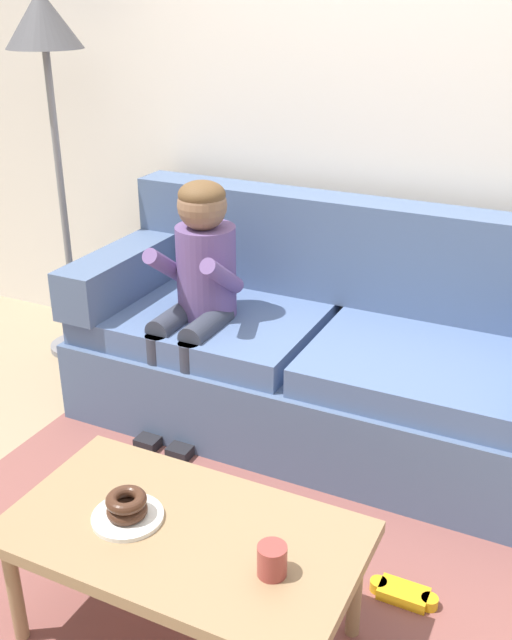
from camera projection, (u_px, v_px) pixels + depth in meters
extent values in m
plane|color=#9E896B|center=(251.00, 539.00, 2.68)|extent=(10.00, 10.00, 0.00)
cube|color=silver|center=(390.00, 93.00, 3.25)|extent=(8.00, 0.10, 2.80)
cube|color=brown|center=(218.00, 583.00, 2.48)|extent=(2.32, 1.64, 0.01)
cube|color=slate|center=(317.00, 390.00, 3.28)|extent=(2.13, 0.90, 0.38)
cube|color=#4E6693|center=(205.00, 321.00, 3.35)|extent=(1.02, 0.74, 0.12)
cube|color=#4E6693|center=(439.00, 370.00, 2.93)|extent=(1.02, 0.74, 0.12)
cube|color=slate|center=(349.00, 250.00, 3.34)|extent=(2.13, 0.20, 0.47)
cube|color=slate|center=(130.00, 268.00, 3.49)|extent=(0.20, 0.90, 0.22)
cube|color=#937551|center=(183.00, 535.00, 2.11)|extent=(1.03, 0.58, 0.04)
cylinder|color=#937551|center=(15.00, 592.00, 2.19)|extent=(0.04, 0.04, 0.38)
cylinder|color=#937551|center=(107.00, 504.00, 2.57)|extent=(0.04, 0.04, 0.38)
cylinder|color=#937551|center=(355.00, 588.00, 2.21)|extent=(0.04, 0.04, 0.38)
cylinder|color=#664C84|center=(206.00, 271.00, 3.21)|extent=(0.26, 0.26, 0.40)
sphere|color=#846047|center=(202.00, 206.00, 3.07)|extent=(0.21, 0.21, 0.21)
ellipsoid|color=brown|center=(202.00, 194.00, 3.05)|extent=(0.20, 0.20, 0.12)
cylinder|color=#333847|center=(175.00, 320.00, 3.19)|extent=(0.11, 0.30, 0.11)
cylinder|color=#333847|center=(159.00, 382.00, 3.17)|extent=(0.09, 0.09, 0.44)
cube|color=black|center=(156.00, 437.00, 3.23)|extent=(0.10, 0.20, 0.06)
cylinder|color=#664C84|center=(166.00, 266.00, 3.16)|extent=(0.07, 0.29, 0.23)
cylinder|color=#333847|center=(207.00, 327.00, 3.13)|extent=(0.11, 0.30, 0.11)
cylinder|color=#333847|center=(191.00, 390.00, 3.10)|extent=(0.09, 0.09, 0.44)
cube|color=black|center=(187.00, 446.00, 3.17)|extent=(0.10, 0.20, 0.06)
cylinder|color=#664C84|center=(222.00, 276.00, 3.05)|extent=(0.07, 0.29, 0.23)
cylinder|color=white|center=(128.00, 517.00, 2.14)|extent=(0.21, 0.21, 0.01)
torus|color=#422619|center=(127.00, 510.00, 2.13)|extent=(0.17, 0.17, 0.04)
torus|color=#422619|center=(126.00, 500.00, 2.12)|extent=(0.16, 0.16, 0.04)
cylinder|color=#993D38|center=(272.00, 560.00, 1.93)|extent=(0.08, 0.08, 0.09)
cube|color=gold|center=(403.00, 595.00, 2.40)|extent=(0.16, 0.09, 0.05)
cylinder|color=gold|center=(378.00, 586.00, 2.44)|extent=(0.06, 0.06, 0.05)
cylinder|color=gold|center=(429.00, 604.00, 2.37)|extent=(0.06, 0.06, 0.05)
cylinder|color=slate|center=(79.00, 345.00, 4.08)|extent=(0.30, 0.30, 0.03)
cylinder|color=slate|center=(63.00, 203.00, 3.74)|extent=(0.04, 0.04, 1.58)
cone|color=#4C4C51|center=(42.00, 18.00, 3.38)|extent=(0.36, 0.36, 0.26)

